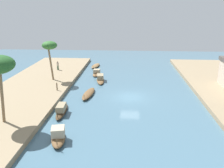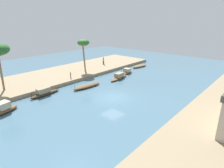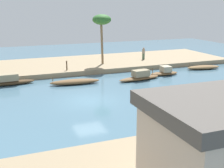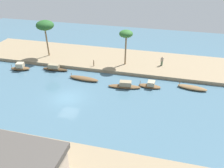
# 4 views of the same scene
# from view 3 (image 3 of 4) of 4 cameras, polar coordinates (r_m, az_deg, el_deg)

# --- Properties ---
(river_water) EXTENTS (72.29, 72.29, 0.00)m
(river_water) POSITION_cam_3_polar(r_m,az_deg,el_deg) (24.94, -4.26, -3.08)
(river_water) COLOR #476B7F
(river_water) RESTS_ON ground
(riverbank_left) EXTENTS (44.68, 10.25, 0.54)m
(riverbank_left) POSITION_cam_3_polar(r_m,az_deg,el_deg) (37.89, -10.61, 3.27)
(riverbank_left) COLOR #937F60
(riverbank_left) RESTS_ON ground
(sampan_upstream_small) EXTENTS (4.49, 1.18, 1.09)m
(sampan_upstream_small) POSITION_cam_3_polar(r_m,az_deg,el_deg) (31.06, -18.40, 0.55)
(sampan_upstream_small) COLOR #47331E
(sampan_upstream_small) RESTS_ON river_water
(sampan_near_left_bank) EXTENTS (4.95, 1.60, 0.86)m
(sampan_near_left_bank) POSITION_cam_3_polar(r_m,az_deg,el_deg) (30.05, -6.90, 0.42)
(sampan_near_left_bank) COLOR brown
(sampan_near_left_bank) RESTS_ON river_water
(sampan_foreground) EXTENTS (4.88, 1.74, 1.04)m
(sampan_foreground) POSITION_cam_3_polar(r_m,az_deg,el_deg) (31.60, 5.21, 1.40)
(sampan_foreground) COLOR brown
(sampan_foreground) RESTS_ON river_water
(sampan_open_hull) EXTENTS (3.31, 1.34, 0.99)m
(sampan_open_hull) POSITION_cam_3_polar(r_m,az_deg,el_deg) (34.21, 9.76, 2.22)
(sampan_open_hull) COLOR brown
(sampan_open_hull) RESTS_ON river_water
(sampan_downstream_large) EXTENTS (4.30, 1.78, 0.85)m
(sampan_downstream_large) POSITION_cam_3_polar(r_m,az_deg,el_deg) (38.41, 16.62, 3.00)
(sampan_downstream_large) COLOR brown
(sampan_downstream_large) RESTS_ON river_water
(person_on_near_bank) EXTENTS (0.47, 0.47, 1.56)m
(person_on_near_bank) POSITION_cam_3_polar(r_m,az_deg,el_deg) (40.62, 5.88, 5.58)
(person_on_near_bank) COLOR #4C664C
(person_on_near_bank) RESTS_ON riverbank_left
(mooring_post) EXTENTS (0.14, 0.14, 1.03)m
(mooring_post) POSITION_cam_3_polar(r_m,az_deg,el_deg) (33.97, -8.42, 3.42)
(mooring_post) COLOR #4C3823
(mooring_post) RESTS_ON riverbank_left
(palm_tree_left_near) EXTENTS (2.22, 2.22, 5.89)m
(palm_tree_left_near) POSITION_cam_3_polar(r_m,az_deg,el_deg) (36.94, -1.92, 11.65)
(palm_tree_left_near) COLOR #7F6647
(palm_tree_left_near) RESTS_ON riverbank_left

